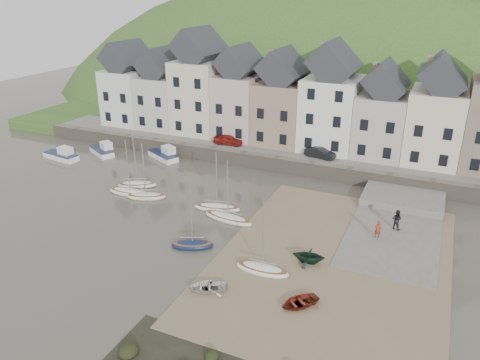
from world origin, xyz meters
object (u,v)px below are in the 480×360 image
at_px(sailboat_0, 130,192).
at_px(car_left, 228,140).
at_px(rowboat_green, 309,255).
at_px(rowboat_red, 299,302).
at_px(rowboat_white, 207,286).
at_px(person_red, 378,229).
at_px(person_dark, 397,220).
at_px(car_right, 320,153).

xyz_separation_m(sailboat_0, car_left, (4.41, 15.46, 2.00)).
bearing_deg(rowboat_green, rowboat_red, 1.69).
bearing_deg(sailboat_0, rowboat_white, -37.17).
distance_m(sailboat_0, person_red, 25.87).
height_order(rowboat_red, person_dark, person_dark).
xyz_separation_m(person_dark, car_left, (-22.74, 12.02, 1.18)).
relative_size(person_dark, car_left, 0.50).
bearing_deg(rowboat_red, rowboat_white, -130.81).
bearing_deg(rowboat_red, person_dark, 111.73).
distance_m(rowboat_white, rowboat_green, 8.79).
bearing_deg(car_right, person_dark, -128.80).
xyz_separation_m(rowboat_red, car_left, (-17.94, 26.25, 1.90)).
xyz_separation_m(rowboat_red, car_right, (-5.64, 26.25, 1.86)).
relative_size(rowboat_white, car_left, 0.75).
xyz_separation_m(rowboat_green, person_dark, (5.75, 8.67, 0.34)).
bearing_deg(rowboat_white, car_left, 174.49).
height_order(rowboat_green, car_left, car_left).
bearing_deg(person_dark, car_right, -32.29).
distance_m(person_dark, car_right, 15.97).
bearing_deg(rowboat_red, sailboat_0, -165.40).
height_order(sailboat_0, rowboat_white, sailboat_0).
distance_m(sailboat_0, rowboat_red, 24.82).
bearing_deg(car_left, car_right, -93.34).
distance_m(rowboat_green, car_left, 26.82).
xyz_separation_m(car_left, car_right, (12.30, 0.00, -0.04)).
relative_size(rowboat_green, rowboat_red, 0.90).
bearing_deg(person_red, car_left, -62.91).
bearing_deg(car_right, rowboat_white, -172.07).
relative_size(rowboat_white, person_dark, 1.51).
bearing_deg(rowboat_white, car_right, 149.88).
bearing_deg(car_left, rowboat_white, -161.03).
distance_m(rowboat_red, car_left, 31.85).
distance_m(rowboat_white, rowboat_red, 6.82).
bearing_deg(person_red, sailboat_0, -26.65).
distance_m(rowboat_white, person_dark, 19.15).
relative_size(rowboat_green, person_dark, 1.35).
height_order(person_dark, car_left, car_left).
bearing_deg(person_red, car_right, -86.63).
bearing_deg(person_dark, rowboat_white, 69.66).
xyz_separation_m(person_red, car_right, (-9.13, 14.37, 1.26)).
relative_size(sailboat_0, rowboat_green, 2.44).
height_order(rowboat_white, person_dark, person_dark).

